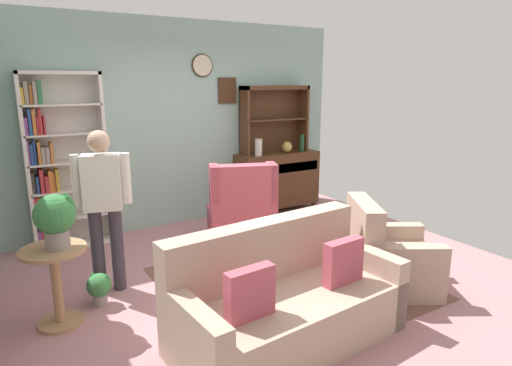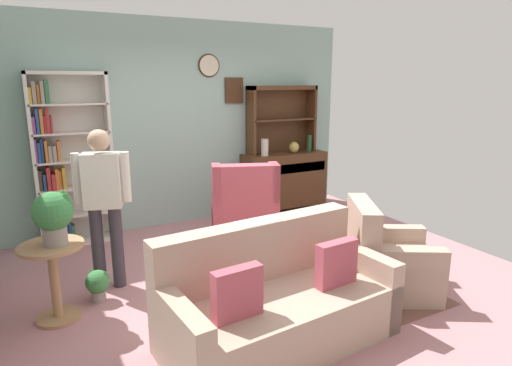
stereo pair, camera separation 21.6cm
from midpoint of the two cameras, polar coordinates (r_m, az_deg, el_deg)
ground_plane at (r=4.63m, az=-1.15°, el=-12.30°), size 5.40×4.60×0.02m
wall_back at (r=6.15m, az=-11.18°, el=7.62°), size 5.00×0.09×2.80m
area_rug at (r=4.49m, az=3.07°, el=-12.98°), size 2.35×2.20×0.01m
bookshelf at (r=5.68m, az=-25.51°, el=2.09°), size 0.90×0.30×2.10m
sideboard at (r=6.70m, az=1.88°, el=0.54°), size 1.30×0.45×0.92m
sideboard_hutch at (r=6.64m, az=1.44°, el=9.60°), size 1.10×0.26×1.00m
vase_tall at (r=6.33m, az=-0.66°, el=4.72°), size 0.11×0.11×0.25m
vase_round at (r=6.62m, az=3.18°, el=4.75°), size 0.15×0.15×0.17m
bottle_wine at (r=6.74m, az=5.13°, el=5.26°), size 0.07×0.07×0.26m
couch_floral at (r=3.49m, az=1.97°, el=-15.46°), size 1.86×0.99×0.90m
armchair_floral at (r=4.45m, az=15.63°, el=-9.72°), size 1.05×1.04×0.88m
wingback_chair at (r=5.33m, az=-3.09°, el=-4.23°), size 1.01×1.02×1.05m
plant_stand at (r=4.03m, az=-26.29°, el=-11.17°), size 0.52×0.52×0.68m
potted_plant_large at (r=3.84m, az=-26.37°, el=-4.08°), size 0.32×0.32×0.45m
potted_plant_small at (r=4.30m, az=-21.35°, el=-12.65°), size 0.22×0.22×0.30m
person_reading at (r=4.31m, az=-20.83°, el=-2.14°), size 0.52×0.30×1.56m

